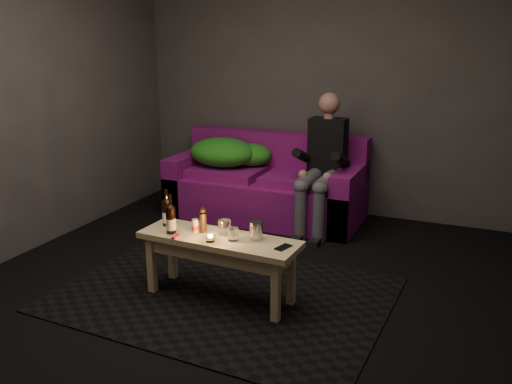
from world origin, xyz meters
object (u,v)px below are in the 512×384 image
beer_bottle_b (171,219)px  steel_cup (256,231)px  sofa (267,187)px  person (323,161)px  coffee_table (219,248)px  beer_bottle_a (167,212)px

beer_bottle_b → steel_cup: bearing=11.9°
sofa → steel_cup: size_ratio=15.70×
person → beer_bottle_b: bearing=-108.1°
coffee_table → beer_bottle_b: beer_bottle_b is taller
beer_bottle_a → coffee_table: bearing=-7.5°
beer_bottle_a → person: bearing=67.2°
beer_bottle_a → steel_cup: (0.70, 0.00, -0.04)m
beer_bottle_a → beer_bottle_b: beer_bottle_b is taller
sofa → beer_bottle_b: sofa is taller
coffee_table → beer_bottle_a: 0.49m
coffee_table → steel_cup: (0.25, 0.06, 0.14)m
sofa → steel_cup: (0.64, -1.78, 0.23)m
sofa → person: size_ratio=1.50×
person → sofa: bearing=165.9°
coffee_table → steel_cup: bearing=13.2°
sofa → coffee_table: size_ratio=1.67×
sofa → beer_bottle_b: size_ratio=6.85×
person → beer_bottle_b: (-0.57, -1.74, -0.10)m
beer_bottle_a → beer_bottle_b: size_ratio=0.97×
person → beer_bottle_a: person is taller
beer_bottle_a → beer_bottle_b: bearing=-48.7°
sofa → beer_bottle_b: 1.92m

